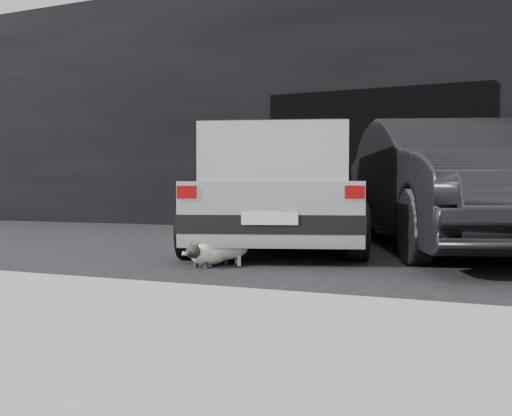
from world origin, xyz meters
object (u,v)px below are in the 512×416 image
(silver_hatchback, at_px, (276,185))
(cat_siamese, at_px, (208,254))
(second_car, at_px, (447,183))
(cat_white, at_px, (227,248))

(silver_hatchback, relative_size, cat_siamese, 5.91)
(silver_hatchback, height_order, second_car, second_car)
(silver_hatchback, relative_size, second_car, 0.87)
(second_car, bearing_deg, silver_hatchback, 174.95)
(second_car, distance_m, cat_white, 3.12)
(second_car, bearing_deg, cat_siamese, -149.66)
(cat_siamese, xyz_separation_m, cat_white, (0.14, 0.14, 0.05))
(silver_hatchback, xyz_separation_m, cat_siamese, (-0.08, -1.93, -0.69))
(second_car, height_order, cat_siamese, second_car)
(silver_hatchback, distance_m, cat_siamese, 2.06)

